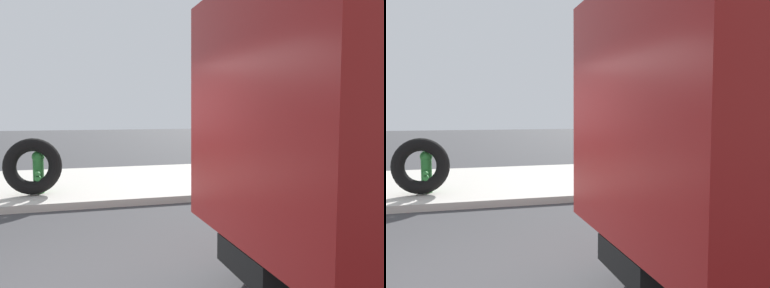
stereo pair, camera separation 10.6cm
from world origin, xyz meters
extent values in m
cube|color=#BCB7AD|center=(0.00, 6.50, 0.07)|extent=(36.00, 5.00, 0.15)
cylinder|color=#2D8438|center=(-0.20, 5.18, 0.51)|extent=(0.23, 0.23, 0.72)
sphere|color=#2D8438|center=(-0.20, 5.18, 0.94)|extent=(0.26, 0.26, 0.26)
cylinder|color=#2D8438|center=(-0.20, 4.98, 0.60)|extent=(0.10, 0.18, 0.10)
cylinder|color=#2D8438|center=(-0.20, 5.39, 0.60)|extent=(0.10, 0.18, 0.10)
cylinder|color=#2D8438|center=(-0.20, 4.98, 0.51)|extent=(0.12, 0.18, 0.12)
torus|color=black|center=(-0.29, 5.01, 0.76)|extent=(1.19, 0.46, 1.22)
cube|color=maroon|center=(2.79, -1.10, 1.90)|extent=(2.05, 2.54, 2.20)
cylinder|color=black|center=(2.96, 0.15, 0.55)|extent=(1.11, 0.32, 1.10)
camera|label=1|loc=(0.51, -4.16, 1.91)|focal=38.36mm
camera|label=2|loc=(0.61, -4.19, 1.91)|focal=38.36mm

